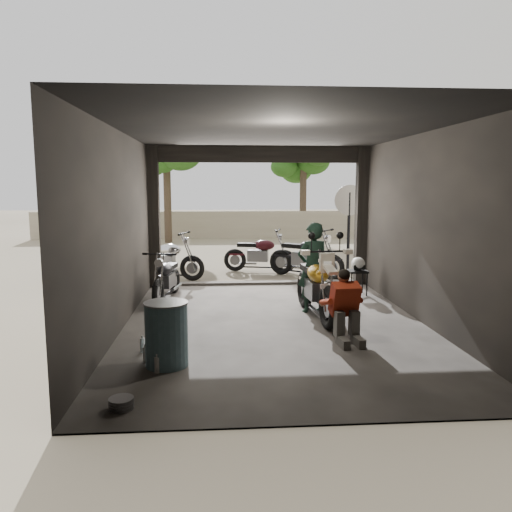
{
  "coord_description": "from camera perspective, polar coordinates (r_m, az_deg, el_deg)",
  "views": [
    {
      "loc": [
        -0.91,
        -8.01,
        2.33
      ],
      "look_at": [
        -0.28,
        0.6,
        1.1
      ],
      "focal_mm": 35.0,
      "sensor_mm": 36.0,
      "label": 1
    }
  ],
  "objects": [
    {
      "name": "left_bike",
      "position": [
        10.36,
        -10.19,
        -2.14
      ],
      "size": [
        0.89,
        1.6,
        1.03
      ],
      "primitive_type": null,
      "rotation": [
        0.0,
        0.0,
        -0.18
      ],
      "color": "black",
      "rests_on": "ground"
    },
    {
      "name": "oil_drum",
      "position": [
        6.58,
        -10.19,
        -8.9
      ],
      "size": [
        0.6,
        0.6,
        0.85
      ],
      "primitive_type": "cylinder",
      "rotation": [
        0.0,
        0.0,
        0.11
      ],
      "color": "#3C5B65",
      "rests_on": "ground"
    },
    {
      "name": "outside_bike_c",
      "position": [
        12.67,
        5.72,
        0.32
      ],
      "size": [
        1.93,
        1.74,
        1.25
      ],
      "primitive_type": null,
      "rotation": [
        0.0,
        0.0,
        0.91
      ],
      "color": "black",
      "rests_on": "ground"
    },
    {
      "name": "outside_bike_b",
      "position": [
        13.45,
        0.42,
        0.61
      ],
      "size": [
        1.83,
        1.06,
        1.16
      ],
      "primitive_type": null,
      "rotation": [
        0.0,
        0.0,
        1.35
      ],
      "color": "#3B0E14",
      "rests_on": "ground"
    },
    {
      "name": "sign_post",
      "position": [
        13.01,
        10.6,
        4.64
      ],
      "size": [
        0.78,
        0.08,
        2.34
      ],
      "rotation": [
        0.0,
        0.0,
        -0.28
      ],
      "color": "black",
      "rests_on": "ground"
    },
    {
      "name": "main_bike",
      "position": [
        8.82,
        6.84,
        -2.93
      ],
      "size": [
        0.98,
        2.02,
        1.31
      ],
      "primitive_type": null,
      "rotation": [
        0.0,
        0.0,
        0.09
      ],
      "color": "beige",
      "rests_on": "ground"
    },
    {
      "name": "outside_bike_a",
      "position": [
        12.52,
        -10.37,
        0.0
      ],
      "size": [
        1.9,
        1.18,
        1.19
      ],
      "primitive_type": null,
      "rotation": [
        0.0,
        0.0,
        1.3
      ],
      "color": "black",
      "rests_on": "ground"
    },
    {
      "name": "tree_right",
      "position": [
        22.36,
        5.46,
        11.21
      ],
      "size": [
        2.2,
        2.2,
        5.0
      ],
      "color": "#382B1E",
      "rests_on": "ground"
    },
    {
      "name": "garage",
      "position": [
        8.67,
        1.85,
        1.12
      ],
      "size": [
        7.0,
        7.13,
        3.2
      ],
      "color": "#2D2B28",
      "rests_on": "ground"
    },
    {
      "name": "boundary_wall",
      "position": [
        22.1,
        -1.83,
        3.6
      ],
      "size": [
        18.0,
        0.3,
        1.2
      ],
      "primitive_type": "cube",
      "color": "gray",
      "rests_on": "ground"
    },
    {
      "name": "mechanic",
      "position": [
        7.49,
        10.37,
        -5.99
      ],
      "size": [
        0.6,
        0.77,
        1.05
      ],
      "primitive_type": null,
      "rotation": [
        0.0,
        0.0,
        0.09
      ],
      "color": "#A43015",
      "rests_on": "ground"
    },
    {
      "name": "helmet",
      "position": [
        10.79,
        11.59,
        -0.86
      ],
      "size": [
        0.37,
        0.38,
        0.28
      ],
      "primitive_type": "ellipsoid",
      "rotation": [
        0.0,
        0.0,
        -0.3
      ],
      "color": "silver",
      "rests_on": "stool"
    },
    {
      "name": "ground",
      "position": [
        8.39,
        2.2,
        -8.03
      ],
      "size": [
        80.0,
        80.0,
        0.0
      ],
      "primitive_type": "plane",
      "color": "#7A6D56",
      "rests_on": "ground"
    },
    {
      "name": "tree_left",
      "position": [
        20.69,
        -10.24,
        12.56
      ],
      "size": [
        2.2,
        2.2,
        5.6
      ],
      "color": "#382B1E",
      "rests_on": "ground"
    },
    {
      "name": "rider",
      "position": [
        9.17,
        6.5,
        -1.36
      ],
      "size": [
        0.69,
        0.55,
        1.67
      ],
      "primitive_type": "imported",
      "rotation": [
        0.0,
        0.0,
        3.42
      ],
      "color": "black",
      "rests_on": "ground"
    },
    {
      "name": "stool",
      "position": [
        10.8,
        11.51,
        -2.0
      ],
      "size": [
        0.39,
        0.39,
        0.54
      ],
      "rotation": [
        0.0,
        0.0,
        0.18
      ],
      "color": "black",
      "rests_on": "ground"
    }
  ]
}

